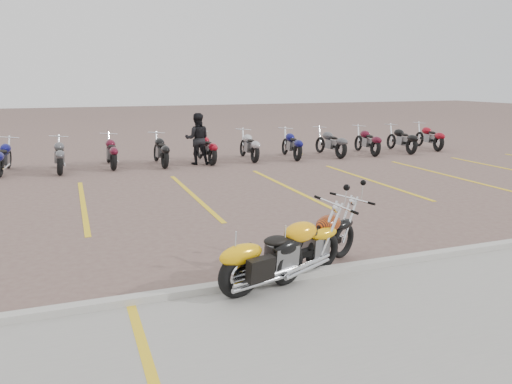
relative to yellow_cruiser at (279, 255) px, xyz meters
The scene contains 8 objects.
ground 2.14m from the yellow_cruiser, 84.83° to the left, with size 100.00×100.00×0.00m, color #735C52.
concrete_apron 2.47m from the yellow_cruiser, 85.54° to the right, with size 60.00×5.00×0.01m, color #9E9B93.
curb 0.44m from the yellow_cruiser, 23.72° to the left, with size 60.00×0.18×0.12m, color #ADAAA3.
parking_stripes 6.10m from the yellow_cruiser, 88.22° to the left, with size 38.00×5.50×0.01m, color gold, non-canonical shape.
yellow_cruiser is the anchor object (origin of this frame).
flame_cruiser 0.75m from the yellow_cruiser, 21.95° to the left, with size 1.91×1.06×0.86m.
person_b 10.93m from the yellow_cruiser, 82.07° to the left, with size 0.87×0.68×1.80m, color black.
bg_bike_row 11.09m from the yellow_cruiser, 84.64° to the left, with size 22.19×2.03×1.10m.
Camera 1 is at (-2.89, -8.33, 2.92)m, focal length 35.00 mm.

